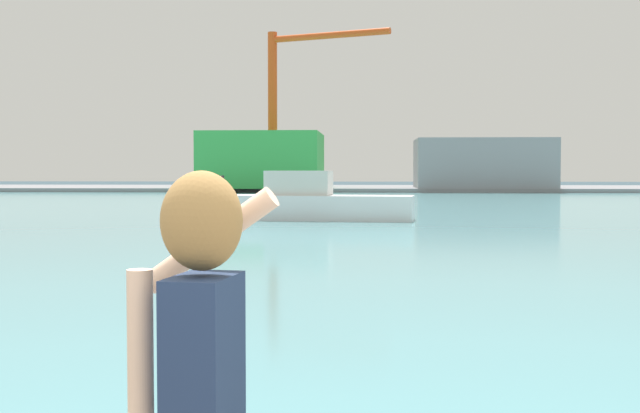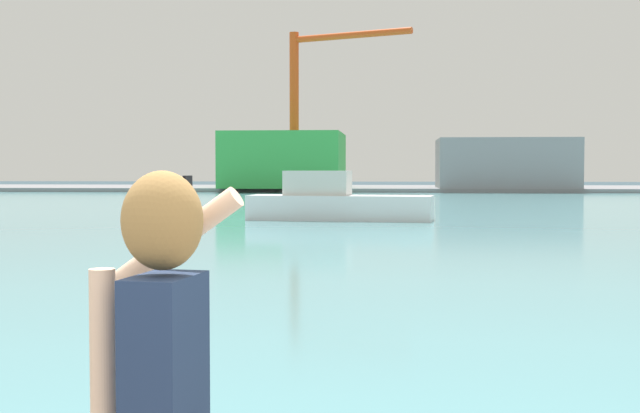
# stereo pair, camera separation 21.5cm
# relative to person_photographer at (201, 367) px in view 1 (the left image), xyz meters

# --- Properties ---
(ground_plane) EXTENTS (220.00, 220.00, 0.00)m
(ground_plane) POSITION_rel_person_photographer_xyz_m (0.45, 49.39, -1.67)
(ground_plane) COLOR #334751
(harbor_water) EXTENTS (140.00, 100.00, 0.02)m
(harbor_water) POSITION_rel_person_photographer_xyz_m (0.45, 51.39, -1.66)
(harbor_water) COLOR #599EA8
(harbor_water) RESTS_ON ground_plane
(far_shore_dock) EXTENTS (140.00, 20.00, 0.42)m
(far_shore_dock) POSITION_rel_person_photographer_xyz_m (0.45, 91.39, -1.46)
(far_shore_dock) COLOR gray
(far_shore_dock) RESTS_ON ground_plane
(person_photographer) EXTENTS (0.53, 0.56, 1.74)m
(person_photographer) POSITION_rel_person_photographer_xyz_m (0.00, 0.00, 0.00)
(person_photographer) COLOR #2D3342
(person_photographer) RESTS_ON quay_promenade
(boat_moored) EXTENTS (8.64, 3.15, 2.27)m
(boat_moored) POSITION_rel_person_photographer_xyz_m (-1.85, 35.55, -0.84)
(boat_moored) COLOR white
(boat_moored) RESTS_ON harbor_water
(warehouse_left) EXTENTS (12.31, 12.96, 5.82)m
(warehouse_left) POSITION_rel_person_photographer_xyz_m (-10.74, 85.98, 1.66)
(warehouse_left) COLOR green
(warehouse_left) RESTS_ON far_shore_dock
(warehouse_right) EXTENTS (14.09, 9.57, 5.14)m
(warehouse_right) POSITION_rel_person_photographer_xyz_m (12.52, 86.27, 1.32)
(warehouse_right) COLOR gray
(warehouse_right) RESTS_ON far_shore_dock
(port_crane) EXTENTS (13.13, 5.90, 16.68)m
(port_crane) POSITION_rel_person_photographer_xyz_m (-8.10, 86.45, 9.23)
(port_crane) COLOR #D84C19
(port_crane) RESTS_ON far_shore_dock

